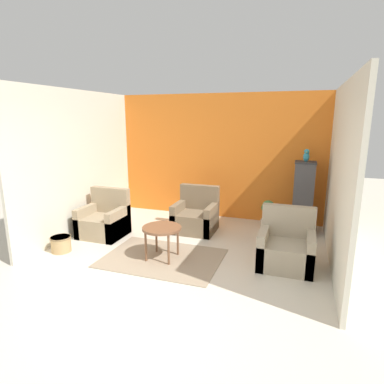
{
  "coord_description": "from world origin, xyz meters",
  "views": [
    {
      "loc": [
        1.77,
        -3.39,
        2.23
      ],
      "look_at": [
        0.0,
        1.76,
        0.96
      ],
      "focal_mm": 30.0,
      "sensor_mm": 36.0,
      "label": 1
    }
  ],
  "objects_px": {
    "birdcage": "(303,199)",
    "wicker_basket": "(61,243)",
    "coffee_table": "(162,230)",
    "parrot": "(306,156)",
    "armchair_right": "(286,248)",
    "armchair_middle": "(196,217)",
    "armchair_left": "(104,221)",
    "potted_plant": "(268,214)"
  },
  "relations": [
    {
      "from": "armchair_middle",
      "to": "potted_plant",
      "type": "xyz_separation_m",
      "value": [
        1.35,
        0.61,
        0.03
      ]
    },
    {
      "from": "coffee_table",
      "to": "armchair_middle",
      "type": "relative_size",
      "value": 0.7
    },
    {
      "from": "armchair_middle",
      "to": "parrot",
      "type": "height_order",
      "value": "parrot"
    },
    {
      "from": "coffee_table",
      "to": "birdcage",
      "type": "xyz_separation_m",
      "value": [
        2.1,
        2.06,
        0.19
      ]
    },
    {
      "from": "parrot",
      "to": "potted_plant",
      "type": "relative_size",
      "value": 0.42
    },
    {
      "from": "coffee_table",
      "to": "birdcage",
      "type": "distance_m",
      "value": 2.94
    },
    {
      "from": "coffee_table",
      "to": "potted_plant",
      "type": "distance_m",
      "value": 2.5
    },
    {
      "from": "armchair_middle",
      "to": "armchair_left",
      "type": "bearing_deg",
      "value": -152.79
    },
    {
      "from": "coffee_table",
      "to": "birdcage",
      "type": "bearing_deg",
      "value": 44.44
    },
    {
      "from": "potted_plant",
      "to": "wicker_basket",
      "type": "bearing_deg",
      "value": -143.74
    },
    {
      "from": "parrot",
      "to": "wicker_basket",
      "type": "height_order",
      "value": "parrot"
    },
    {
      "from": "armchair_right",
      "to": "parrot",
      "type": "relative_size",
      "value": 3.59
    },
    {
      "from": "coffee_table",
      "to": "potted_plant",
      "type": "xyz_separation_m",
      "value": [
        1.45,
        2.03,
        -0.17
      ]
    },
    {
      "from": "coffee_table",
      "to": "armchair_middle",
      "type": "xyz_separation_m",
      "value": [
        0.1,
        1.42,
        -0.2
      ]
    },
    {
      "from": "birdcage",
      "to": "parrot",
      "type": "xyz_separation_m",
      "value": [
        -0.0,
        0.0,
        0.85
      ]
    },
    {
      "from": "coffee_table",
      "to": "wicker_basket",
      "type": "distance_m",
      "value": 1.8
    },
    {
      "from": "armchair_right",
      "to": "wicker_basket",
      "type": "height_order",
      "value": "armchair_right"
    },
    {
      "from": "armchair_middle",
      "to": "birdcage",
      "type": "distance_m",
      "value": 2.13
    },
    {
      "from": "armchair_right",
      "to": "parrot",
      "type": "height_order",
      "value": "parrot"
    },
    {
      "from": "coffee_table",
      "to": "armchair_right",
      "type": "relative_size",
      "value": 0.7
    },
    {
      "from": "armchair_middle",
      "to": "wicker_basket",
      "type": "xyz_separation_m",
      "value": [
        -1.84,
        -1.73,
        -0.14
      ]
    },
    {
      "from": "armchair_right",
      "to": "parrot",
      "type": "distance_m",
      "value": 2.09
    },
    {
      "from": "parrot",
      "to": "armchair_right",
      "type": "bearing_deg",
      "value": -96.89
    },
    {
      "from": "birdcage",
      "to": "parrot",
      "type": "bearing_deg",
      "value": 90.0
    },
    {
      "from": "potted_plant",
      "to": "wicker_basket",
      "type": "distance_m",
      "value": 3.96
    },
    {
      "from": "armchair_right",
      "to": "wicker_basket",
      "type": "bearing_deg",
      "value": -169.27
    },
    {
      "from": "armchair_middle",
      "to": "potted_plant",
      "type": "relative_size",
      "value": 1.5
    },
    {
      "from": "armchair_right",
      "to": "wicker_basket",
      "type": "xyz_separation_m",
      "value": [
        -3.64,
        -0.69,
        -0.14
      ]
    },
    {
      "from": "armchair_left",
      "to": "armchair_right",
      "type": "xyz_separation_m",
      "value": [
        3.38,
        -0.22,
        0.0
      ]
    },
    {
      "from": "armchair_left",
      "to": "potted_plant",
      "type": "relative_size",
      "value": 1.5
    },
    {
      "from": "potted_plant",
      "to": "armchair_middle",
      "type": "bearing_deg",
      "value": -155.67
    },
    {
      "from": "armchair_middle",
      "to": "birdcage",
      "type": "bearing_deg",
      "value": 17.61
    },
    {
      "from": "parrot",
      "to": "wicker_basket",
      "type": "relative_size",
      "value": 0.73
    },
    {
      "from": "coffee_table",
      "to": "parrot",
      "type": "height_order",
      "value": "parrot"
    },
    {
      "from": "birdcage",
      "to": "wicker_basket",
      "type": "distance_m",
      "value": 4.54
    },
    {
      "from": "armchair_left",
      "to": "birdcage",
      "type": "distance_m",
      "value": 3.89
    },
    {
      "from": "birdcage",
      "to": "potted_plant",
      "type": "relative_size",
      "value": 2.37
    },
    {
      "from": "birdcage",
      "to": "wicker_basket",
      "type": "relative_size",
      "value": 4.17
    },
    {
      "from": "wicker_basket",
      "to": "armchair_middle",
      "type": "bearing_deg",
      "value": 43.24
    },
    {
      "from": "armchair_middle",
      "to": "potted_plant",
      "type": "height_order",
      "value": "armchair_middle"
    },
    {
      "from": "coffee_table",
      "to": "parrot",
      "type": "relative_size",
      "value": 2.52
    },
    {
      "from": "parrot",
      "to": "armchair_left",
      "type": "bearing_deg",
      "value": -157.96
    }
  ]
}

